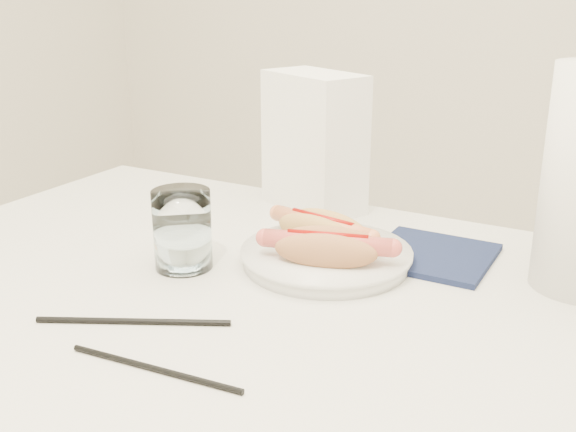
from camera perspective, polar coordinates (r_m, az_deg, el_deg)
The scene contains 9 objects.
table at distance 0.90m, azimuth -1.61°, elevation -10.05°, with size 1.20×0.80×0.75m.
plate at distance 0.96m, azimuth 3.20°, elevation -3.55°, with size 0.23×0.23×0.02m, color white.
hotdog_left at distance 0.98m, azimuth 2.88°, elevation -1.13°, with size 0.17×0.09×0.05m.
hotdog_right at distance 0.91m, azimuth 3.32°, elevation -2.67°, with size 0.17×0.10×0.05m.
water_glass at distance 0.94m, azimuth -8.82°, elevation -1.12°, with size 0.08×0.08×0.11m, color white.
chopstick_near at distance 0.82m, azimuth -12.81°, elevation -8.57°, with size 0.01×0.01×0.23m, color black.
chopstick_far at distance 0.73m, azimuth -11.09°, elevation -12.41°, with size 0.01×0.01×0.20m, color black.
napkin_box at distance 1.17m, azimuth 2.20°, elevation 6.19°, with size 0.18×0.10×0.23m, color white.
navy_napkin at distance 1.00m, azimuth 11.99°, elevation -3.21°, with size 0.16×0.16×0.01m, color #131B3D.
Camera 1 is at (0.40, -0.68, 1.13)m, focal length 42.53 mm.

